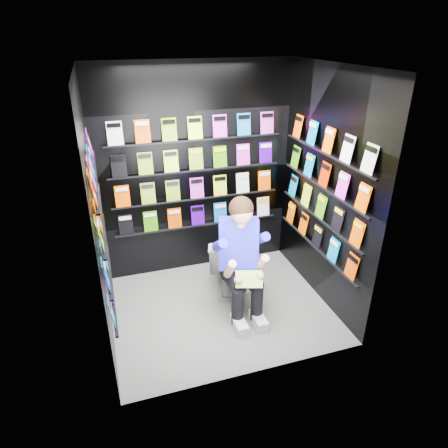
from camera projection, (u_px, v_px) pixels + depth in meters
name	position (u px, v px, depth m)	size (l,w,h in m)	color
floor	(220.00, 308.00, 4.58)	(2.40, 2.40, 0.00)	#5D5D5B
ceiling	(219.00, 66.00, 3.44)	(2.40, 2.40, 0.00)	white
wall_back	(196.00, 173.00, 4.86)	(2.40, 0.04, 2.60)	black
wall_front	(257.00, 252.00, 3.15)	(2.40, 0.04, 2.60)	black
wall_left	(96.00, 220.00, 3.68)	(0.04, 2.00, 2.60)	black
wall_right	(325.00, 191.00, 4.34)	(0.04, 2.00, 2.60)	black
comics_back	(196.00, 174.00, 4.84)	(2.10, 0.06, 1.37)	#DF4705
comics_left	(99.00, 219.00, 3.69)	(0.06, 1.70, 1.37)	#DF4705
comics_right	(323.00, 191.00, 4.33)	(0.06, 1.70, 1.37)	#DF4705
toilet	(227.00, 261.00, 4.80)	(0.42, 0.75, 0.73)	white
longbox	(242.00, 273.00, 4.95)	(0.23, 0.42, 0.32)	white
longbox_lid	(242.00, 261.00, 4.87)	(0.25, 0.44, 0.03)	white
reader	(238.00, 244.00, 4.29)	(0.57, 0.83, 1.54)	#1715D9
held_comic	(249.00, 279.00, 4.09)	(0.28, 0.01, 0.19)	green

